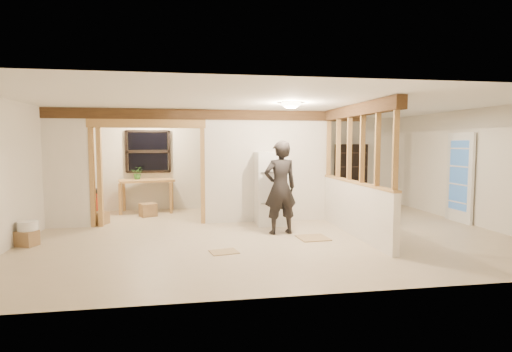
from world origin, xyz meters
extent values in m
cube|color=#C2AD90|center=(0.00, 0.00, -0.01)|extent=(9.00, 6.50, 0.01)
cube|color=white|center=(0.00, 0.00, 2.50)|extent=(9.00, 6.50, 0.01)
cube|color=silver|center=(0.00, 3.25, 1.25)|extent=(9.00, 0.01, 2.50)
cube|color=silver|center=(0.00, -3.25, 1.25)|extent=(9.00, 0.01, 2.50)
cube|color=silver|center=(-4.50, 0.00, 1.25)|extent=(0.01, 6.50, 2.50)
cube|color=silver|center=(4.50, 0.00, 1.25)|extent=(0.01, 6.50, 2.50)
cube|color=silver|center=(-4.05, 1.20, 1.25)|extent=(0.90, 0.12, 2.50)
cube|color=silver|center=(0.20, 1.20, 1.25)|extent=(2.80, 0.12, 2.50)
cube|color=tan|center=(-2.40, 1.20, 1.10)|extent=(2.46, 0.14, 2.20)
cube|color=#4D321A|center=(-1.00, 1.20, 2.38)|extent=(7.00, 0.18, 0.22)
cube|color=#4D321A|center=(1.60, -0.40, 2.38)|extent=(0.18, 3.30, 0.22)
cube|color=silver|center=(1.60, -0.40, 0.50)|extent=(0.12, 3.20, 1.00)
cube|color=tan|center=(1.60, -0.40, 1.66)|extent=(0.14, 3.20, 1.32)
cube|color=black|center=(-2.60, 3.17, 1.55)|extent=(1.12, 0.10, 1.10)
cube|color=white|center=(4.42, 0.40, 1.00)|extent=(0.12, 0.86, 2.00)
ellipsoid|color=#FFEABF|center=(0.30, -0.50, 2.48)|extent=(0.36, 0.36, 0.16)
ellipsoid|color=#FFEABF|center=(-2.50, 2.30, 2.48)|extent=(0.32, 0.32, 0.14)
ellipsoid|color=#FFD88C|center=(-2.00, 1.60, 2.18)|extent=(0.07, 0.07, 0.07)
cube|color=silver|center=(0.20, 0.83, 0.79)|extent=(0.65, 0.63, 1.57)
imported|color=black|center=(0.20, -0.08, 0.91)|extent=(0.72, 0.53, 1.81)
cube|color=tan|center=(-2.62, 2.87, 0.42)|extent=(1.45, 0.93, 0.84)
imported|color=#2E7233|center=(-2.84, 2.93, 1.01)|extent=(0.33, 0.30, 0.32)
cylinder|color=#9D1F0E|center=(-4.00, 2.80, 0.32)|extent=(0.56, 0.56, 0.64)
cube|color=black|center=(2.96, 3.04, 0.87)|extent=(0.87, 0.29, 1.74)
cylinder|color=white|center=(-4.30, -0.23, 0.21)|extent=(0.40, 0.40, 0.42)
cube|color=olive|center=(-2.54, 2.25, 0.16)|extent=(0.46, 0.44, 0.31)
cube|color=olive|center=(-3.47, 1.45, 0.13)|extent=(0.38, 0.38, 0.27)
cube|color=olive|center=(-4.31, -0.29, 0.13)|extent=(0.40, 0.37, 0.26)
cube|color=tan|center=(0.72, -0.58, 0.01)|extent=(0.57, 0.57, 0.02)
cube|color=tan|center=(-0.99, -1.26, 0.01)|extent=(0.50, 0.43, 0.01)
camera|label=1|loc=(-1.52, -7.60, 1.76)|focal=28.00mm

